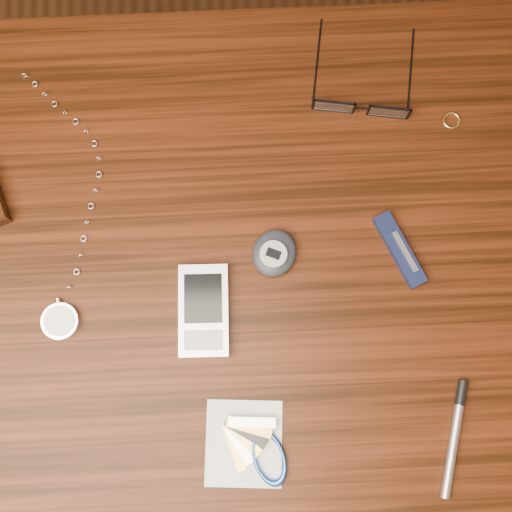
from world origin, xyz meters
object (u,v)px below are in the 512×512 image
object	(u,v)px
pedometer	(274,253)
eyeglasses	(361,104)
pocket_knife	(400,250)
silver_pen	(456,429)
pda_phone	(204,311)
pocket_watch	(61,310)
notepad_keys	(256,449)
desk	(207,279)

from	to	relation	value
pedometer	eyeglasses	bearing A→B (deg)	57.29
eyeglasses	pocket_knife	distance (m)	0.20
pedometer	pocket_knife	xyz separation A→B (m)	(0.16, -0.00, -0.00)
pocket_knife	silver_pen	size ratio (longest dim) A/B	0.74
pedometer	pda_phone	bearing A→B (deg)	-143.13
pocket_watch	pda_phone	bearing A→B (deg)	-3.01
eyeglasses	notepad_keys	size ratio (longest dim) A/B	1.33
pocket_watch	pocket_knife	xyz separation A→B (m)	(0.42, 0.06, 0.00)
pocket_knife	silver_pen	bearing A→B (deg)	-77.78
pocket_watch	pedometer	world-z (taller)	pedometer
pedometer	pocket_knife	world-z (taller)	pedometer
eyeglasses	pedometer	bearing A→B (deg)	-122.71
desk	pda_phone	world-z (taller)	pda_phone
silver_pen	pocket_watch	bearing A→B (deg)	160.83
pocket_watch	silver_pen	world-z (taller)	pocket_watch
desk	notepad_keys	size ratio (longest dim) A/B	9.04
pocket_watch	pedometer	xyz separation A→B (m)	(0.26, 0.06, 0.01)
desk	pocket_watch	size ratio (longest dim) A/B	2.85
pocket_knife	silver_pen	world-z (taller)	pocket_knife
desk	pocket_knife	distance (m)	0.27
pda_phone	pocket_knife	distance (m)	0.25
desk	pocket_knife	xyz separation A→B (m)	(0.25, 0.01, 0.11)
eyeglasses	silver_pen	xyz separation A→B (m)	(0.08, -0.41, -0.01)
desk	notepad_keys	xyz separation A→B (m)	(0.06, -0.22, 0.11)
pda_phone	silver_pen	bearing A→B (deg)	-27.61
eyeglasses	notepad_keys	xyz separation A→B (m)	(-0.15, -0.42, -0.01)
desk	eyeglasses	bearing A→B (deg)	43.17
desk	pocket_watch	world-z (taller)	pocket_watch
desk	pocket_watch	bearing A→B (deg)	-164.60
pocket_knife	silver_pen	distance (m)	0.22
eyeglasses	notepad_keys	world-z (taller)	eyeglasses
desk	pocket_knife	size ratio (longest dim) A/B	10.08
pda_phone	notepad_keys	bearing A→B (deg)	-71.10
pedometer	pocket_watch	bearing A→B (deg)	-167.62
eyeglasses	pedometer	world-z (taller)	eyeglasses
notepad_keys	pocket_knife	distance (m)	0.30
silver_pen	notepad_keys	bearing A→B (deg)	-177.16
pedometer	silver_pen	bearing A→B (deg)	-47.23
pedometer	pocket_knife	bearing A→B (deg)	-0.73
eyeglasses	pocket_watch	world-z (taller)	eyeglasses
pda_phone	pocket_knife	xyz separation A→B (m)	(0.24, 0.06, -0.00)
desk	pda_phone	size ratio (longest dim) A/B	8.84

